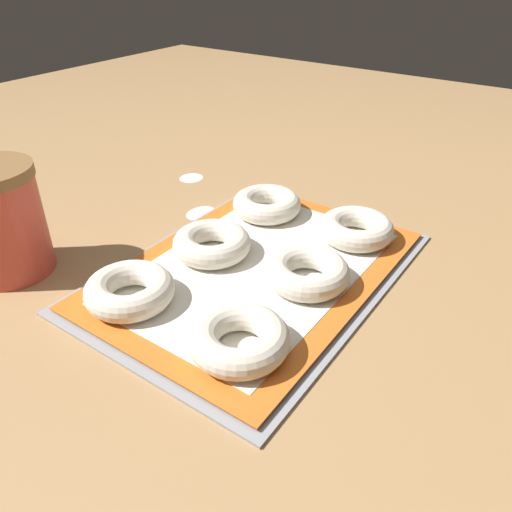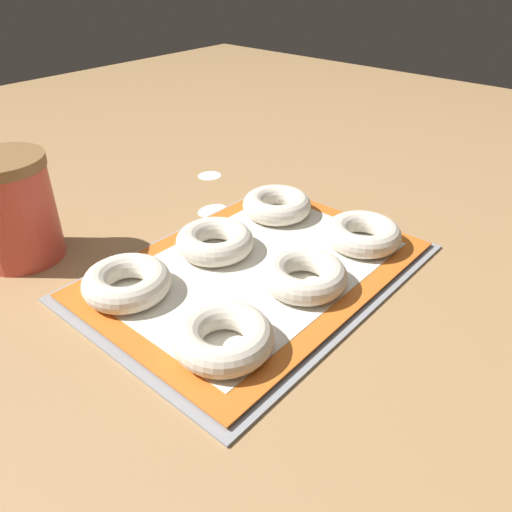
{
  "view_description": "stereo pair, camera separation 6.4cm",
  "coord_description": "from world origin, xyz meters",
  "views": [
    {
      "loc": [
        -0.49,
        -0.36,
        0.42
      ],
      "look_at": [
        0.02,
        -0.01,
        0.03
      ],
      "focal_mm": 35.0,
      "sensor_mm": 36.0,
      "label": 1
    },
    {
      "loc": [
        -0.45,
        -0.41,
        0.42
      ],
      "look_at": [
        0.02,
        -0.01,
        0.03
      ],
      "focal_mm": 35.0,
      "sensor_mm": 36.0,
      "label": 2
    }
  ],
  "objects": [
    {
      "name": "flour_canister",
      "position": [
        -0.19,
        0.3,
        0.08
      ],
      "size": [
        0.13,
        0.13,
        0.16
      ],
      "color": "#DB4C3D",
      "rests_on": "ground_plane"
    },
    {
      "name": "flour_patch_far",
      "position": [
        0.12,
        0.19,
        0.0
      ],
      "size": [
        0.06,
        0.05,
        0.0
      ],
      "color": "white",
      "rests_on": "ground_plane"
    },
    {
      "name": "bagel_front_left",
      "position": [
        -0.14,
        -0.09,
        0.03
      ],
      "size": [
        0.12,
        0.12,
        0.04
      ],
      "color": "silver",
      "rests_on": "baking_mat"
    },
    {
      "name": "bagel_front_right",
      "position": [
        0.18,
        -0.09,
        0.03
      ],
      "size": [
        0.12,
        0.12,
        0.04
      ],
      "color": "silver",
      "rests_on": "baking_mat"
    },
    {
      "name": "flour_patch_near",
      "position": [
        0.23,
        0.31,
        0.0
      ],
      "size": [
        0.05,
        0.05,
        0.0
      ],
      "color": "white",
      "rests_on": "ground_plane"
    },
    {
      "name": "bagel_back_right",
      "position": [
        0.17,
        0.08,
        0.03
      ],
      "size": [
        0.12,
        0.12,
        0.04
      ],
      "color": "silver",
      "rests_on": "baking_mat"
    },
    {
      "name": "bagel_front_center",
      "position": [
        0.02,
        -0.09,
        0.03
      ],
      "size": [
        0.12,
        0.12,
        0.04
      ],
      "color": "silver",
      "rests_on": "baking_mat"
    },
    {
      "name": "baking_tray",
      "position": [
        0.02,
        -0.01,
        0.0
      ],
      "size": [
        0.5,
        0.36,
        0.01
      ],
      "color": "#93969B",
      "rests_on": "ground_plane"
    },
    {
      "name": "baking_mat",
      "position": [
        0.02,
        -0.01,
        0.01
      ],
      "size": [
        0.47,
        0.34,
        0.0
      ],
      "color": "orange",
      "rests_on": "baking_tray"
    },
    {
      "name": "bagel_back_left",
      "position": [
        -0.15,
        0.08,
        0.03
      ],
      "size": [
        0.12,
        0.12,
        0.04
      ],
      "color": "silver",
      "rests_on": "baking_mat"
    },
    {
      "name": "bagel_back_center",
      "position": [
        0.01,
        0.07,
        0.03
      ],
      "size": [
        0.12,
        0.12,
        0.04
      ],
      "color": "silver",
      "rests_on": "baking_mat"
    },
    {
      "name": "ground_plane",
      "position": [
        0.0,
        0.0,
        0.0
      ],
      "size": [
        2.8,
        2.8,
        0.0
      ],
      "primitive_type": "plane",
      "color": "#A87F51"
    }
  ]
}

